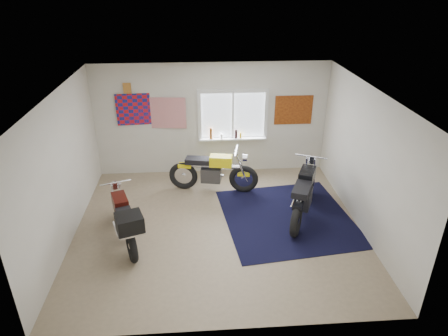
{
  "coord_description": "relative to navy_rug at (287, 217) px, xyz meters",
  "views": [
    {
      "loc": [
        -0.35,
        -6.5,
        4.5
      ],
      "look_at": [
        0.14,
        0.4,
        1.09
      ],
      "focal_mm": 32.0,
      "sensor_mm": 36.0,
      "label": 1
    }
  ],
  "objects": [
    {
      "name": "room_shell",
      "position": [
        -1.42,
        -0.24,
        1.63
      ],
      "size": [
        5.5,
        5.5,
        5.5
      ],
      "color": "white",
      "rests_on": "ground"
    },
    {
      "name": "flag_display",
      "position": [
        -3.32,
        2.24,
        2.14
      ],
      "size": [
        1.6,
        0.1,
        1.17
      ],
      "color": "red",
      "rests_on": "room_shell"
    },
    {
      "name": "navy_rug",
      "position": [
        0.0,
        0.0,
        0.0
      ],
      "size": [
        2.79,
        2.88,
        0.01
      ],
      "primitive_type": "cube",
      "rotation": [
        0.0,
        0.0,
        0.12
      ],
      "color": "black",
      "rests_on": "ground"
    },
    {
      "name": "ground",
      "position": [
        -1.42,
        -0.24,
        -0.01
      ],
      "size": [
        5.5,
        5.5,
        0.0
      ],
      "primitive_type": "plane",
      "color": "#9E896B",
      "rests_on": "ground"
    },
    {
      "name": "maroon_tourer",
      "position": [
        -3.12,
        -0.65,
        0.5
      ],
      "size": [
        0.96,
        1.89,
        0.98
      ],
      "rotation": [
        0.0,
        0.0,
        1.91
      ],
      "color": "black",
      "rests_on": "ground"
    },
    {
      "name": "black_chrome_bike",
      "position": [
        0.32,
        0.07,
        0.48
      ],
      "size": [
        1.04,
        2.03,
        1.11
      ],
      "rotation": [
        0.0,
        0.0,
        1.15
      ],
      "color": "black",
      "rests_on": "navy_rug"
    },
    {
      "name": "triumph_poster",
      "position": [
        0.53,
        2.24,
        1.54
      ],
      "size": [
        0.9,
        0.03,
        0.7
      ],
      "primitive_type": "cube",
      "color": "#A54C14",
      "rests_on": "room_shell"
    },
    {
      "name": "yellow_triumph",
      "position": [
        -1.45,
        1.26,
        0.45
      ],
      "size": [
        2.03,
        0.64,
        1.03
      ],
      "rotation": [
        0.0,
        0.0,
        -0.18
      ],
      "color": "black",
      "rests_on": "ground"
    },
    {
      "name": "oil_bottles",
      "position": [
        -1.16,
        2.16,
        1.01
      ],
      "size": [
        0.77,
        0.07,
        0.28
      ],
      "color": "brown",
      "rests_on": "window_assembly"
    },
    {
      "name": "window_assembly",
      "position": [
        -0.92,
        2.22,
        1.36
      ],
      "size": [
        1.66,
        0.17,
        1.26
      ],
      "color": "white",
      "rests_on": "room_shell"
    }
  ]
}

